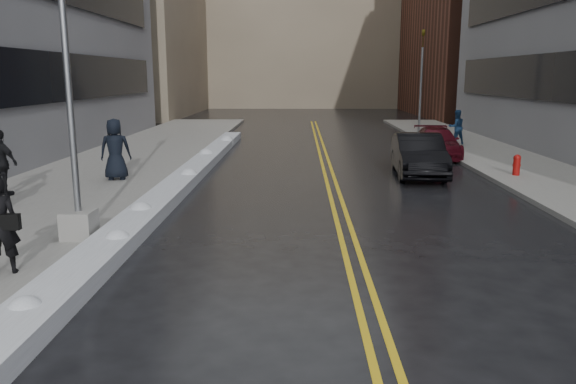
# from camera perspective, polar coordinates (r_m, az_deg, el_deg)

# --- Properties ---
(ground) EXTENTS (160.00, 160.00, 0.00)m
(ground) POSITION_cam_1_polar(r_m,az_deg,el_deg) (10.26, -6.87, -8.73)
(ground) COLOR black
(ground) RESTS_ON ground
(sidewalk_west) EXTENTS (5.50, 50.00, 0.15)m
(sidewalk_west) POSITION_cam_1_polar(r_m,az_deg,el_deg) (21.07, -18.71, 1.58)
(sidewalk_west) COLOR gray
(sidewalk_west) RESTS_ON ground
(sidewalk_east) EXTENTS (4.00, 50.00, 0.15)m
(sidewalk_east) POSITION_cam_1_polar(r_m,az_deg,el_deg) (21.60, 24.60, 1.37)
(sidewalk_east) COLOR gray
(sidewalk_east) RESTS_ON ground
(lane_line_left) EXTENTS (0.12, 50.00, 0.01)m
(lane_line_left) POSITION_cam_1_polar(r_m,az_deg,el_deg) (19.86, 3.87, 1.38)
(lane_line_left) COLOR gold
(lane_line_left) RESTS_ON ground
(lane_line_right) EXTENTS (0.12, 50.00, 0.01)m
(lane_line_right) POSITION_cam_1_polar(r_m,az_deg,el_deg) (19.87, 4.74, 1.38)
(lane_line_right) COLOR gold
(lane_line_right) RESTS_ON ground
(snow_ridge) EXTENTS (0.90, 30.00, 0.34)m
(snow_ridge) POSITION_cam_1_polar(r_m,az_deg,el_deg) (18.25, -11.05, 0.79)
(snow_ridge) COLOR silver
(snow_ridge) RESTS_ON ground
(building_west_far) EXTENTS (14.00, 22.00, 18.00)m
(building_west_far) POSITION_cam_1_polar(r_m,az_deg,el_deg) (56.38, -17.03, 16.81)
(building_west_far) COLOR gray
(building_west_far) RESTS_ON ground
(building_far) EXTENTS (36.00, 16.00, 22.00)m
(building_far) POSITION_cam_1_polar(r_m,az_deg,el_deg) (69.91, 1.73, 17.87)
(building_far) COLOR gray
(building_far) RESTS_ON ground
(lamppost) EXTENTS (0.65, 0.65, 7.62)m
(lamppost) POSITION_cam_1_polar(r_m,az_deg,el_deg) (12.48, -21.13, 6.18)
(lamppost) COLOR gray
(lamppost) RESTS_ON sidewalk_west
(fire_hydrant) EXTENTS (0.26, 0.26, 0.73)m
(fire_hydrant) POSITION_cam_1_polar(r_m,az_deg,el_deg) (21.15, 22.22, 2.67)
(fire_hydrant) COLOR maroon
(fire_hydrant) RESTS_ON sidewalk_east
(traffic_signal) EXTENTS (0.16, 0.20, 6.00)m
(traffic_signal) POSITION_cam_1_polar(r_m,az_deg,el_deg) (34.25, 13.38, 11.17)
(traffic_signal) COLOR gray
(traffic_signal) RESTS_ON sidewalk_east
(pedestrian_c) EXTENTS (1.10, 0.82, 2.04)m
(pedestrian_c) POSITION_cam_1_polar(r_m,az_deg,el_deg) (19.54, -17.14, 4.17)
(pedestrian_c) COLOR black
(pedestrian_c) RESTS_ON sidewalk_west
(pedestrian_d) EXTENTS (1.22, 0.80, 1.92)m
(pedestrian_d) POSITION_cam_1_polar(r_m,az_deg,el_deg) (18.11, -27.13, 2.65)
(pedestrian_d) COLOR black
(pedestrian_d) RESTS_ON sidewalk_west
(pedestrian_east) EXTENTS (0.95, 0.81, 1.72)m
(pedestrian_east) POSITION_cam_1_polar(r_m,az_deg,el_deg) (29.80, 16.74, 6.34)
(pedestrian_east) COLOR navy
(pedestrian_east) RESTS_ON sidewalk_east
(car_black) EXTENTS (1.90, 4.69, 1.51)m
(car_black) POSITION_cam_1_polar(r_m,az_deg,el_deg) (20.80, 13.12, 3.68)
(car_black) COLOR black
(car_black) RESTS_ON ground
(car_maroon) EXTENTS (2.18, 4.57, 1.28)m
(car_maroon) POSITION_cam_1_polar(r_m,az_deg,el_deg) (25.87, 14.84, 4.87)
(car_maroon) COLOR #420A14
(car_maroon) RESTS_ON ground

